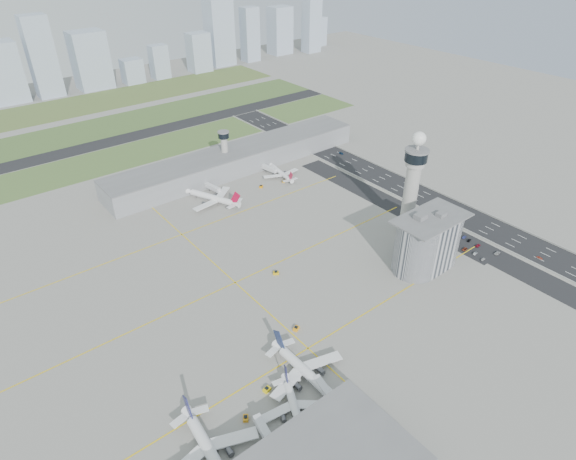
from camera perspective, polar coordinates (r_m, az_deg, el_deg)
ground at (r=260.22m, az=4.82°, el=-6.05°), size 1000.00×1000.00×0.00m
grass_strip_0 at (r=422.18m, az=-18.67°, el=8.32°), size 480.00×50.00×0.08m
grass_strip_1 at (r=489.24m, az=-22.05°, el=10.94°), size 480.00×60.00×0.08m
grass_strip_2 at (r=562.98m, az=-24.79°, el=13.01°), size 480.00×70.00×0.08m
runway at (r=454.95m, az=-20.45°, el=9.72°), size 480.00×22.00×0.10m
highway at (r=337.25m, az=19.38°, el=1.90°), size 28.00×500.00×0.10m
barrier_left at (r=326.41m, az=18.01°, el=1.22°), size 0.60×500.00×1.20m
barrier_right at (r=347.81m, az=20.70°, el=2.70°), size 0.60×500.00×1.20m
landside_road at (r=314.14m, az=18.27°, el=-0.26°), size 18.00×260.00×0.08m
parking_lot at (r=307.67m, az=19.84°, el=-1.34°), size 20.00×44.00×0.10m
taxiway_line_h_0 at (r=223.84m, az=2.38°, el=-13.84°), size 260.00×0.60×0.01m
taxiway_line_h_1 at (r=259.80m, az=-6.28°, el=-6.22°), size 260.00×0.60×0.01m
taxiway_line_h_2 at (r=303.46m, az=-12.47°, el=-0.52°), size 260.00×0.60×0.01m
taxiway_line_v at (r=259.80m, az=-6.28°, el=-6.22°), size 0.60×260.00×0.01m
control_tower at (r=292.71m, az=14.56°, el=5.80°), size 14.00×14.00×64.50m
secondary_tower at (r=370.68m, az=-7.54°, el=9.62°), size 8.60×8.60×31.90m
admin_building at (r=273.18m, az=16.19°, el=-1.35°), size 42.00×24.00×33.50m
terminal_pier at (r=378.19m, az=-5.96°, el=8.40°), size 210.00×32.00×15.80m
airplane_near_a at (r=187.37m, az=-9.14°, el=-24.39°), size 41.76×47.83×12.50m
airplane_near_b at (r=197.18m, az=0.92°, el=-20.29°), size 41.71×44.37×9.86m
airplane_near_c at (r=207.48m, az=2.37°, el=-16.17°), size 38.18×44.71×12.36m
airplane_far_a at (r=332.20m, az=-9.05°, el=4.23°), size 52.91×56.44×12.59m
airplane_far_b at (r=364.86m, az=-0.87°, el=7.11°), size 34.33×38.65×9.67m
jet_bridge_near_1 at (r=189.86m, az=-1.79°, el=-24.49°), size 5.39×14.31×5.70m
jet_bridge_near_2 at (r=201.31m, az=5.49°, el=-19.93°), size 5.39×14.31×5.70m
jet_bridge_far_0 at (r=350.80m, az=-9.67°, el=5.15°), size 5.39×14.31×5.70m
jet_bridge_far_1 at (r=374.20m, az=-3.02°, el=7.41°), size 5.39×14.31×5.70m
tug_0 at (r=200.11m, az=-5.04°, el=-21.30°), size 3.42×3.65×1.75m
tug_1 at (r=207.78m, az=-2.52°, el=-18.34°), size 3.45×2.66×1.81m
tug_2 at (r=231.39m, az=0.98°, el=-11.56°), size 3.70×3.17×1.81m
tug_3 at (r=263.64m, az=-1.43°, el=-5.07°), size 3.95×3.70×1.89m
tug_4 at (r=350.40m, az=-3.20°, el=5.19°), size 3.68×3.53×1.77m
tug_5 at (r=357.40m, az=-0.54°, el=5.83°), size 3.52×3.60×1.74m
car_lot_0 at (r=295.89m, az=22.11°, el=-3.22°), size 3.37×1.45×1.13m
car_lot_1 at (r=299.15m, az=21.31°, el=-2.59°), size 3.90×1.79×1.24m
car_lot_2 at (r=300.88m, az=20.22°, el=-2.12°), size 4.51×2.54×1.19m
car_lot_3 at (r=303.77m, az=19.12°, el=-1.53°), size 3.92×1.70×1.12m
car_lot_4 at (r=308.24m, az=17.60°, el=-0.69°), size 3.56×1.84×1.16m
car_lot_5 at (r=311.00m, az=17.01°, el=-0.24°), size 4.09×1.97×1.29m
car_lot_6 at (r=304.20m, az=23.56°, el=-2.52°), size 4.70×2.36×1.27m
car_lot_7 at (r=306.87m, az=21.59°, el=-1.71°), size 4.10×1.83×1.17m
car_lot_8 at (r=309.89m, az=20.66°, el=-1.14°), size 3.70×1.90×1.20m
car_lot_9 at (r=311.86m, az=20.16°, el=-0.80°), size 3.95×1.94×1.25m
car_lot_10 at (r=313.91m, az=19.05°, el=-0.32°), size 4.86×2.61×1.30m
car_lot_11 at (r=317.41m, az=18.23°, el=0.22°), size 3.95×2.01×1.10m
car_hw_0 at (r=310.72m, az=27.67°, el=-2.93°), size 1.58×3.36×1.11m
car_hw_1 at (r=356.50m, az=13.84°, el=4.69°), size 1.38×3.37×1.09m
car_hw_2 at (r=406.43m, az=6.33°, el=9.04°), size 2.60×4.73×1.26m
car_hw_4 at (r=439.85m, az=-0.56°, el=11.12°), size 2.08×4.03×1.31m
skyline_bldg_7 at (r=602.33m, az=-30.73°, el=15.73°), size 35.76×28.61×61.22m
skyline_bldg_8 at (r=601.74m, az=-27.16°, el=17.78°), size 26.33×21.06×83.39m
skyline_bldg_9 at (r=616.74m, az=-22.38°, el=18.12°), size 36.96×29.57×62.11m
skyline_bldg_10 at (r=626.09m, az=-17.95°, el=17.49°), size 23.01×18.41×27.75m
skyline_bldg_11 at (r=637.43m, az=-15.02°, el=18.71°), size 20.22×16.18×38.97m
skyline_bldg_12 at (r=657.89m, az=-10.52°, el=20.00°), size 26.14×20.92×46.89m
skyline_bldg_13 at (r=683.69m, az=-8.15°, el=22.14°), size 32.26×25.81×81.20m
skyline_bldg_14 at (r=702.04m, az=-4.53°, el=22.09°), size 21.59×17.28×68.75m
skyline_bldg_15 at (r=743.29m, az=-0.96°, el=22.56°), size 30.25×24.20×63.40m
skyline_bldg_16 at (r=754.26m, az=2.81°, el=22.99°), size 23.04×18.43×71.56m
skyline_bldg_17 at (r=800.90m, az=3.54°, el=22.43°), size 22.64×18.11×41.06m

